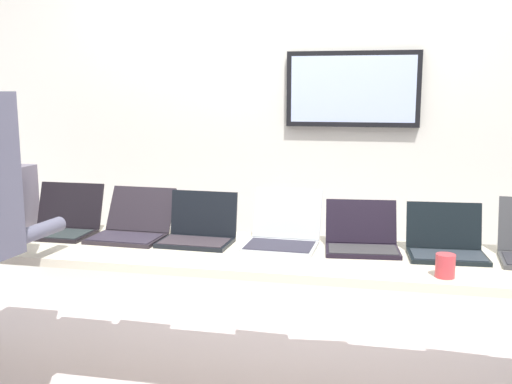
{
  "coord_description": "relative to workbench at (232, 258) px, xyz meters",
  "views": [
    {
      "loc": [
        0.7,
        -2.74,
        1.56
      ],
      "look_at": [
        0.13,
        -0.05,
        1.08
      ],
      "focal_mm": 41.62,
      "sensor_mm": 36.0,
      "label": 1
    }
  ],
  "objects": [
    {
      "name": "laptop_station_1",
      "position": [
        -0.58,
        0.11,
        0.1
      ],
      "size": [
        0.38,
        0.4,
        0.24
      ],
      "color": "black",
      "rests_on": "workbench"
    },
    {
      "name": "laptop_station_0",
      "position": [
        -0.99,
        0.11,
        0.11
      ],
      "size": [
        0.38,
        0.34,
        0.26
      ],
      "color": "black",
      "rests_on": "workbench"
    },
    {
      "name": "laptop_station_3",
      "position": [
        0.23,
        0.12,
        0.11
      ],
      "size": [
        0.36,
        0.38,
        0.27
      ],
      "color": "#B1B4B5",
      "rests_on": "workbench"
    },
    {
      "name": "laptop_station_5",
      "position": [
        1.01,
        0.09,
        0.1
      ],
      "size": [
        0.37,
        0.3,
        0.24
      ],
      "color": "black",
      "rests_on": "workbench"
    },
    {
      "name": "coffee_mug",
      "position": [
        0.98,
        -0.25,
        0.1
      ],
      "size": [
        0.08,
        0.08,
        0.1
      ],
      "color": "#CB3A40",
      "rests_on": "workbench"
    },
    {
      "name": "laptop_station_4",
      "position": [
        0.62,
        0.11,
        0.1
      ],
      "size": [
        0.38,
        0.35,
        0.23
      ],
      "color": "black",
      "rests_on": "workbench"
    },
    {
      "name": "back_wall",
      "position": [
        0.01,
        1.13,
        0.64
      ],
      "size": [
        8.0,
        0.11,
        2.74
      ],
      "color": "silver",
      "rests_on": "ground"
    },
    {
      "name": "workbench",
      "position": [
        0.0,
        0.0,
        0.0
      ],
      "size": [
        3.37,
        0.7,
        0.78
      ],
      "color": "beige",
      "rests_on": "ground"
    },
    {
      "name": "laptop_station_2",
      "position": [
        -0.2,
        0.09,
        0.11
      ],
      "size": [
        0.37,
        0.29,
        0.25
      ],
      "color": "black",
      "rests_on": "workbench"
    }
  ]
}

